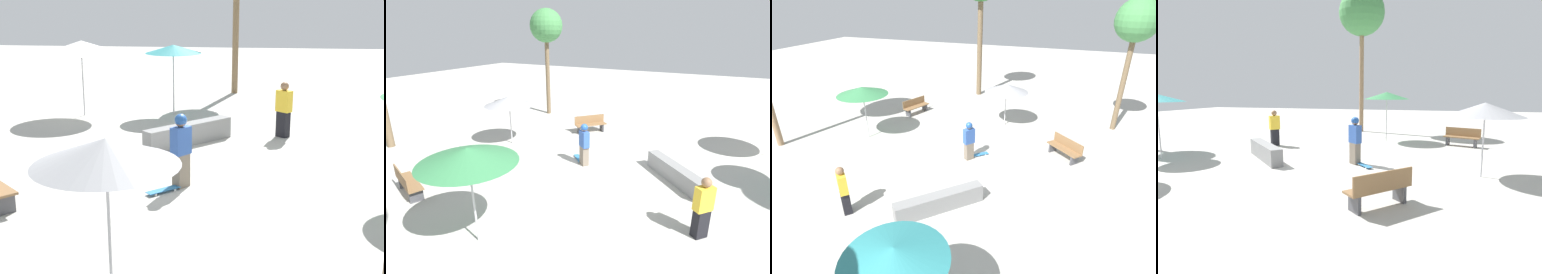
# 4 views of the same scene
# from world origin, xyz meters

# --- Properties ---
(ground_plane) EXTENTS (60.00, 60.00, 0.00)m
(ground_plane) POSITION_xyz_m (0.00, 0.00, 0.00)
(ground_plane) COLOR #B2AFA8
(skater_main) EXTENTS (0.50, 0.47, 1.67)m
(skater_main) POSITION_xyz_m (0.62, -0.89, 0.90)
(skater_main) COLOR #726656
(skater_main) RESTS_ON ground_plane
(skateboard) EXTENTS (0.69, 0.72, 0.07)m
(skateboard) POSITION_xyz_m (1.04, -1.23, 0.06)
(skateboard) COLOR teal
(skateboard) RESTS_ON ground_plane
(concrete_ledge) EXTENTS (2.40, 2.34, 0.61)m
(concrete_ledge) POSITION_xyz_m (-2.80, -1.10, 0.31)
(concrete_ledge) COLOR gray
(concrete_ledge) RESTS_ON ground_plane
(bench_near) EXTENTS (1.65, 0.97, 0.85)m
(bench_near) POSITION_xyz_m (4.57, 3.73, 0.43)
(bench_near) COLOR #47474C
(bench_near) RESTS_ON ground_plane
(bench_far) EXTENTS (1.41, 1.48, 0.85)m
(bench_far) POSITION_xyz_m (2.13, -4.64, 0.43)
(bench_far) COLOR #47474C
(bench_far) RESTS_ON ground_plane
(shade_umbrella_green) EXTENTS (2.29, 2.29, 2.50)m
(shade_umbrella_green) POSITION_xyz_m (0.95, 4.35, 2.32)
(shade_umbrella_green) COLOR #B7B7BC
(shade_umbrella_green) RESTS_ON ground_plane
(shade_umbrella_grey) EXTENTS (2.19, 2.19, 2.22)m
(shade_umbrella_grey) POSITION_xyz_m (4.66, -1.47, 2.01)
(shade_umbrella_grey) COLOR #B7B7BC
(shade_umbrella_grey) RESTS_ON ground_plane
(palm_tree_center_left) EXTENTS (2.79, 2.79, 8.67)m
(palm_tree_center_left) POSITION_xyz_m (-1.13, 7.67, 7.19)
(palm_tree_center_left) COLOR #896B4C
(palm_tree_center_left) RESTS_ON ground_plane
(bystander_watching) EXTENTS (0.49, 0.51, 1.66)m
(bystander_watching) POSITION_xyz_m (-3.91, 1.62, 0.83)
(bystander_watching) COLOR black
(bystander_watching) RESTS_ON ground_plane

